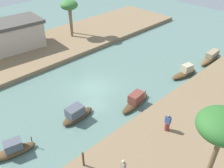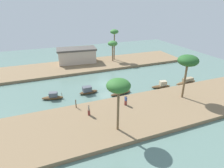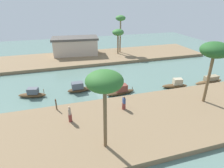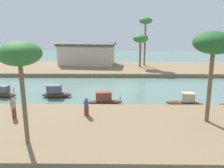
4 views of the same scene
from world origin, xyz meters
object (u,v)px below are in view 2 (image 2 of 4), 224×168
Objects in this scene: person_by_mooring at (126,101)px; palm_tree_left_far at (188,61)px; palm_tree_right_tall at (114,33)px; person_on_near_bank at (89,111)px; palm_tree_left_near at (118,87)px; riverside_building at (77,55)px; mooring_post at (76,104)px; sampan_open_hull at (187,82)px; sampan_with_tall_canopy at (162,85)px; palm_tree_right_short at (113,44)px; sampan_foreground at (53,97)px; sampan_near_left_bank at (121,92)px; sampan_with_red_awning at (88,91)px.

person_by_mooring is 11.03m from palm_tree_left_far.
person_on_near_bank is at bearing -119.38° from palm_tree_right_tall.
palm_tree_left_near is 0.67× the size of riverside_building.
palm_tree_left_far is (16.65, -2.98, 5.38)m from mooring_post.
palm_tree_left_far is at bearing -139.98° from sampan_open_hull.
palm_tree_right_tall is (7.14, 22.35, 6.15)m from person_by_mooring.
palm_tree_left_far is at bearing -58.53° from riverside_building.
sampan_with_tall_canopy is 2.24× the size of person_on_near_bank.
palm_tree_right_short is at bearing -18.30° from person_on_near_bank.
sampan_with_tall_canopy is 18.21m from palm_tree_right_short.
sampan_with_tall_canopy is at bearing -62.35° from person_on_near_bank.
sampan_foreground is 0.69× the size of palm_tree_right_short.
palm_tree_left_far is at bearing -75.69° from sampan_with_tall_canopy.
sampan_foreground is 11.40m from sampan_near_left_bank.
mooring_post is 0.25× the size of palm_tree_right_short.
mooring_post reaches higher than sampan_open_hull.
mooring_post is 22.09m from riverside_building.
sampan_with_tall_canopy is 7.93m from palm_tree_left_far.
person_on_near_bank is 25.44m from palm_tree_right_short.
palm_tree_right_tall is 2.73m from palm_tree_right_short.
person_by_mooring is (-9.26, -4.02, 0.75)m from sampan_with_tall_canopy.
riverside_building is at bearing 131.59° from sampan_with_tall_canopy.
sampan_foreground is 0.52× the size of palm_tree_left_far.
person_by_mooring is at bearing -15.42° from mooring_post.
mooring_post is 17.74m from palm_tree_left_far.
mooring_post is at bearing -96.67° from riverside_building.
riverside_building is (-8.81, 2.09, -2.54)m from palm_tree_right_short.
sampan_with_red_awning is 2.56× the size of mooring_post.
riverside_building is at bearing 166.66° from palm_tree_right_short.
sampan_with_tall_canopy is at bearing 93.76° from palm_tree_left_far.
sampan_foreground is 5.89m from sampan_with_red_awning.
palm_tree_right_short is at bearing 69.83° from palm_tree_left_near.
palm_tree_left_near reaches higher than palm_tree_right_short.
sampan_with_red_awning is 0.68× the size of sampan_open_hull.
person_on_near_bank is at bearing -150.93° from sampan_near_left_bank.
sampan_open_hull is 0.49× the size of riverside_building.
palm_tree_left_near is at bearing -163.42° from palm_tree_left_far.
sampan_near_left_bank is at bearing 63.98° from palm_tree_left_near.
sampan_near_left_bank is at bearing 147.33° from palm_tree_left_far.
person_by_mooring reaches higher than sampan_open_hull.
sampan_open_hull is at bearing 4.81° from mooring_post.
palm_tree_left_near is at bearing -46.54° from sampan_foreground.
sampan_near_left_bank is at bearing -106.79° from palm_tree_right_short.
mooring_post is 0.13× the size of riverside_building.
palm_tree_left_near is 28.08m from palm_tree_right_short.
person_by_mooring reaches higher than sampan_near_left_bank.
sampan_open_hull is 3.74× the size of mooring_post.
palm_tree_left_near is 0.84× the size of palm_tree_right_tall.
sampan_near_left_bank is 8.09m from sampan_with_tall_canopy.
sampan_foreground is 0.55× the size of palm_tree_left_near.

